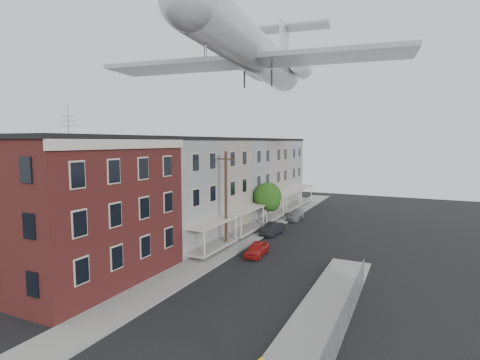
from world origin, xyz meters
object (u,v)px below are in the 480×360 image
object	(u,v)px
car_mid	(273,229)
airplane	(257,54)
utility_pole	(226,199)
car_near	(257,249)
car_far	(295,215)
street_tree	(268,198)

from	to	relation	value
car_mid	airplane	size ratio (longest dim) A/B	0.12
utility_pole	car_mid	bearing A→B (deg)	73.77
car_near	car_mid	xyz separation A→B (m)	(-1.34, 7.54, 0.03)
car_near	car_far	bearing A→B (deg)	90.19
car_mid	car_far	distance (m)	8.29
street_tree	car_mid	world-z (taller)	street_tree
airplane	car_far	bearing A→B (deg)	86.58
street_tree	car_far	distance (m)	6.20
utility_pole	car_mid	distance (m)	8.22
car_far	airplane	size ratio (longest dim) A/B	0.13
utility_pole	car_far	bearing A→B (deg)	82.48
car_far	airplane	distance (m)	20.87
car_far	airplane	bearing A→B (deg)	-94.31
utility_pole	street_tree	world-z (taller)	utility_pole
car_far	utility_pole	bearing A→B (deg)	-98.41
utility_pole	airplane	bearing A→B (deg)	71.25
car_mid	airplane	distance (m)	17.78
airplane	car_mid	bearing A→B (deg)	77.20
car_near	airplane	distance (m)	18.25
car_near	airplane	xyz separation A→B (m)	(-2.01, 4.58, 17.55)
utility_pole	car_near	size ratio (longest dim) A/B	2.53
car_near	car_far	distance (m)	15.88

